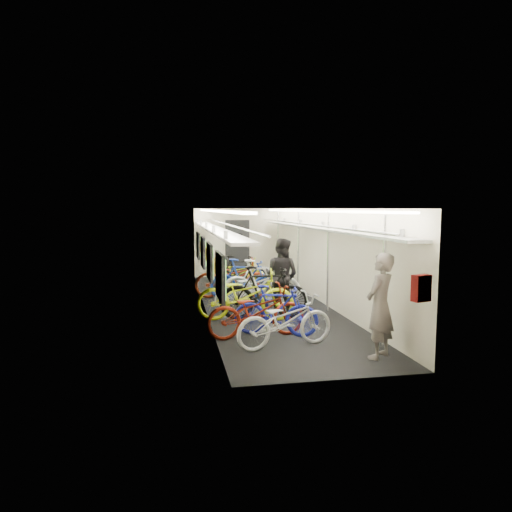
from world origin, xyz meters
name	(u,v)px	position (x,y,z in m)	size (l,w,h in m)	color
train_car_shell	(246,237)	(-0.36, 0.71, 1.66)	(10.00, 10.00, 10.00)	black
bicycle_0	(285,321)	(-0.36, -3.39, 0.47)	(0.63, 1.79, 0.94)	silver
bicycle_1	(276,311)	(-0.36, -2.67, 0.48)	(0.46, 1.61, 0.97)	#1A20A0
bicycle_2	(256,311)	(-0.73, -2.70, 0.50)	(0.66, 1.89, 0.99)	maroon
bicycle_3	(264,293)	(-0.31, -1.35, 0.59)	(0.55, 1.95, 1.17)	black
bicycle_4	(245,295)	(-0.73, -1.36, 0.55)	(0.73, 2.10, 1.10)	#E6F517
bicycle_5	(261,283)	(-0.12, -0.04, 0.58)	(0.55, 1.94, 1.16)	silver
bicycle_6	(251,289)	(-0.42, -0.32, 0.49)	(0.66, 1.88, 0.99)	#A3A4A8
bicycle_7	(245,281)	(-0.44, 0.53, 0.56)	(0.53, 1.87, 1.12)	navy
bicycle_8	(233,278)	(-0.67, 1.17, 0.53)	(0.71, 2.03, 1.07)	maroon
bicycle_9	(239,272)	(-0.33, 2.38, 0.52)	(0.49, 1.72, 1.03)	black
bicycle_10	(238,274)	(-0.35, 2.42, 0.47)	(0.62, 1.79, 0.94)	#B6C012
passenger_near	(380,306)	(1.00, -4.20, 0.85)	(0.62, 0.41, 1.70)	slate
passenger_mid	(281,276)	(0.21, -0.78, 0.86)	(0.84, 0.65, 1.72)	black
backpack	(421,288)	(1.21, -5.05, 1.28)	(0.26, 0.14, 0.38)	#A71310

